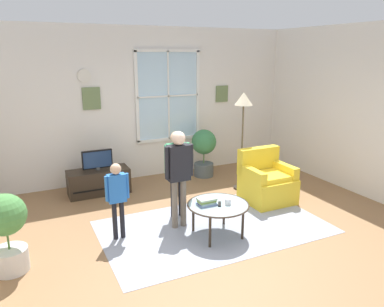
% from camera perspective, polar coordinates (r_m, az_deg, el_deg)
% --- Properties ---
extents(ground_plane, '(6.63, 6.21, 0.02)m').
position_cam_1_polar(ground_plane, '(5.27, 3.73, -12.34)').
color(ground_plane, olive).
extents(back_wall, '(6.03, 0.17, 2.92)m').
position_cam_1_polar(back_wall, '(7.36, -6.94, 7.66)').
color(back_wall, silver).
rests_on(back_wall, ground_plane).
extents(side_wall_right, '(0.12, 5.61, 2.92)m').
position_cam_1_polar(side_wall_right, '(6.81, 27.33, 5.40)').
color(side_wall_right, silver).
rests_on(side_wall_right, ground_plane).
extents(area_rug, '(3.18, 1.88, 0.01)m').
position_cam_1_polar(area_rug, '(5.44, 3.40, -11.21)').
color(area_rug, '#999EAD').
rests_on(area_rug, ground_plane).
extents(tv_stand, '(1.06, 0.45, 0.44)m').
position_cam_1_polar(tv_stand, '(6.78, -14.20, -4.22)').
color(tv_stand, '#2D2319').
rests_on(tv_stand, ground_plane).
extents(television, '(0.52, 0.08, 0.36)m').
position_cam_1_polar(television, '(6.65, -14.42, -0.91)').
color(television, '#4C4C4C').
rests_on(television, tv_stand).
extents(armchair, '(0.76, 0.74, 0.87)m').
position_cam_1_polar(armchair, '(6.35, 11.40, -4.38)').
color(armchair, yellow).
rests_on(armchair, ground_plane).
extents(coffee_table, '(0.84, 0.84, 0.46)m').
position_cam_1_polar(coffee_table, '(5.04, 4.00, -8.08)').
color(coffee_table, '#99B2B7').
rests_on(coffee_table, ground_plane).
extents(book_stack, '(0.25, 0.18, 0.09)m').
position_cam_1_polar(book_stack, '(4.99, 2.28, -7.43)').
color(book_stack, '#6A83B4').
rests_on(book_stack, coffee_table).
extents(cup, '(0.08, 0.08, 0.08)m').
position_cam_1_polar(cup, '(5.03, 5.59, -7.39)').
color(cup, white).
rests_on(cup, coffee_table).
extents(remote_near_books, '(0.09, 0.14, 0.02)m').
position_cam_1_polar(remote_near_books, '(5.04, 3.10, -7.62)').
color(remote_near_books, black).
rests_on(remote_near_books, coffee_table).
extents(remote_near_cup, '(0.11, 0.14, 0.02)m').
position_cam_1_polar(remote_near_cup, '(5.01, 4.28, -7.80)').
color(remote_near_cup, black).
rests_on(remote_near_cup, coffee_table).
extents(person_blue_shirt, '(0.32, 0.14, 1.06)m').
position_cam_1_polar(person_blue_shirt, '(4.96, -11.50, -5.91)').
color(person_blue_shirt, black).
rests_on(person_blue_shirt, ground_plane).
extents(person_green_shirt, '(0.40, 0.18, 1.33)m').
position_cam_1_polar(person_green_shirt, '(5.48, -2.37, -1.65)').
color(person_green_shirt, black).
rests_on(person_green_shirt, ground_plane).
extents(person_black_shirt, '(0.42, 0.19, 1.41)m').
position_cam_1_polar(person_black_shirt, '(5.12, -2.05, -2.32)').
color(person_black_shirt, '#726656').
rests_on(person_black_shirt, ground_plane).
extents(potted_plant_by_window, '(0.50, 0.50, 0.96)m').
position_cam_1_polar(potted_plant_by_window, '(7.41, 1.84, 0.71)').
color(potted_plant_by_window, '#4C565B').
rests_on(potted_plant_by_window, ground_plane).
extents(potted_plant_corner, '(0.47, 0.47, 0.94)m').
position_cam_1_polar(potted_plant_corner, '(4.69, -26.74, -10.22)').
color(potted_plant_corner, silver).
rests_on(potted_plant_corner, ground_plane).
extents(floor_lamp, '(0.32, 0.32, 1.77)m').
position_cam_1_polar(floor_lamp, '(6.57, 7.93, 6.85)').
color(floor_lamp, black).
rests_on(floor_lamp, ground_plane).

